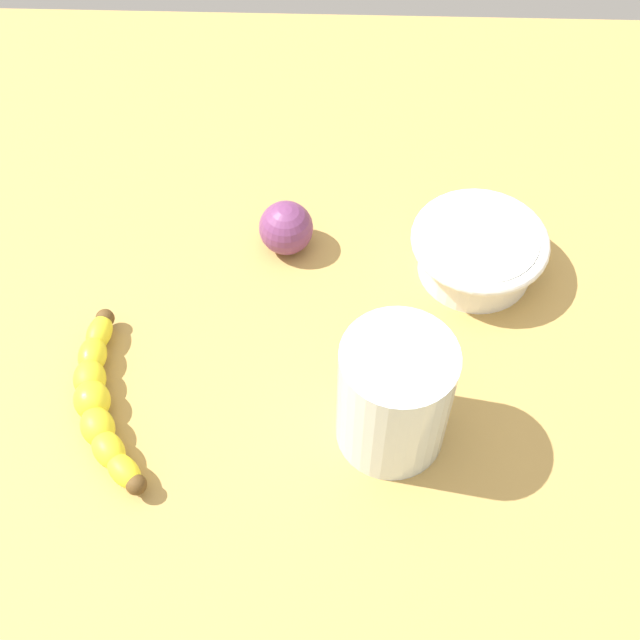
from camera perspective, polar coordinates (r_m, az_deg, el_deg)
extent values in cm
cube|color=#AE8847|center=(76.36, -4.16, -6.96)|extent=(120.00, 120.00, 3.00)
ellipsoid|color=yellow|center=(80.26, -14.87, -0.85)|extent=(2.76, 4.08, 2.26)
ellipsoid|color=yellow|center=(78.95, -15.31, -2.35)|extent=(2.64, 3.84, 2.58)
ellipsoid|color=yellow|center=(77.60, -15.49, -3.91)|extent=(3.51, 4.24, 2.91)
ellipsoid|color=yellow|center=(76.24, -15.38, -5.50)|extent=(4.27, 4.63, 3.23)
ellipsoid|color=yellow|center=(74.89, -14.98, -7.07)|extent=(4.33, 4.71, 2.91)
ellipsoid|color=yellow|center=(73.59, -14.28, -8.59)|extent=(4.33, 4.59, 2.58)
ellipsoid|color=yellow|center=(72.37, -13.26, -10.02)|extent=(4.29, 4.28, 2.26)
sphere|color=#513819|center=(81.13, -14.50, 0.12)|extent=(1.78, 1.78, 1.78)
sphere|color=#513819|center=(71.60, -12.47, -10.95)|extent=(1.78, 1.78, 1.78)
cylinder|color=silver|center=(68.98, 5.12, -5.21)|extent=(9.47, 9.47, 12.16)
cylinder|color=#B0C898|center=(69.41, 5.09, -5.42)|extent=(8.97, 8.97, 10.66)
cylinder|color=white|center=(83.77, 10.71, 4.52)|extent=(11.29, 11.29, 5.03)
torus|color=white|center=(82.34, 10.91, 5.37)|extent=(13.48, 13.48, 1.20)
sphere|color=#6B3360|center=(84.28, -2.34, 6.32)|extent=(5.49, 5.49, 5.49)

